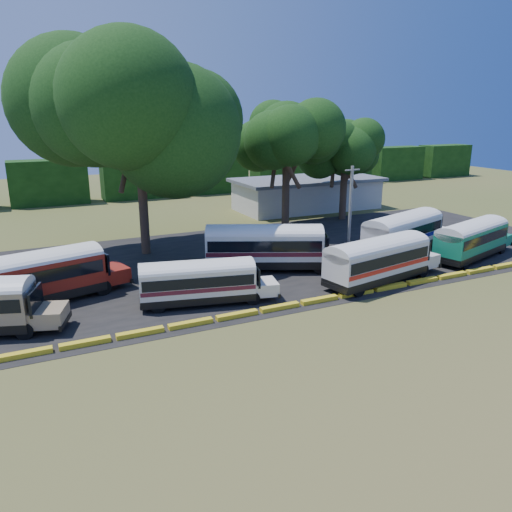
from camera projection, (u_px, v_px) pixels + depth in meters
name	position (u px, v px, depth m)	size (l,w,h in m)	color
ground	(308.00, 311.00, 31.86)	(160.00, 160.00, 0.00)	#3B511B
asphalt_strip	(245.00, 260.00, 42.67)	(64.00, 24.00, 0.02)	black
curb	(300.00, 304.00, 32.69)	(53.70, 0.45, 0.30)	yellow
terminal_building	(307.00, 193.00, 64.73)	(19.00, 9.00, 4.00)	beige
treeline_backdrop	(137.00, 177.00, 72.62)	(130.00, 4.00, 6.00)	black
bus_red	(36.00, 275.00, 32.45)	(11.20, 5.31, 3.58)	black
bus_cream_west	(200.00, 280.00, 32.55)	(9.36, 4.15, 2.99)	black
bus_cream_east	(267.00, 245.00, 39.59)	(11.38, 7.20, 3.70)	black
bus_white_red	(379.00, 258.00, 36.48)	(10.80, 4.44, 3.46)	black
bus_white_blue	(404.00, 231.00, 44.40)	(11.33, 6.02, 3.63)	black
bus_teal	(473.00, 237.00, 42.59)	(10.48, 5.27, 3.35)	black
tree_west	(137.00, 110.00, 41.40)	(14.02, 14.02, 17.57)	#3B2A1D
tree_center	(287.00, 134.00, 51.78)	(8.88, 8.88, 13.34)	#3B2A1D
tree_east	(346.00, 145.00, 56.67)	(7.44, 7.44, 11.45)	#3B2A1D
utility_pole	(351.00, 204.00, 47.41)	(1.60, 0.30, 7.38)	gray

